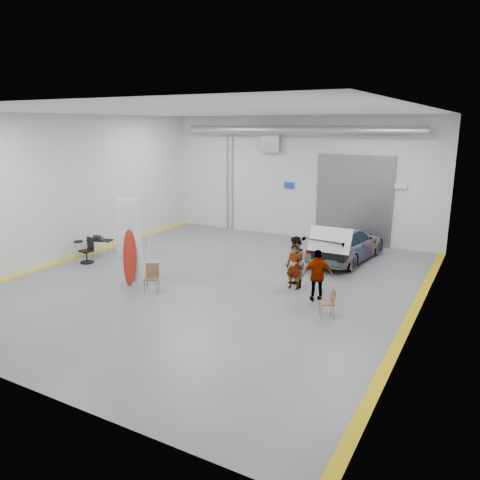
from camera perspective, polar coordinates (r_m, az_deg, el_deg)
The scene contains 13 objects.
ground at distance 17.16m, azimuth -3.15°, elevation -5.07°, with size 16.00×16.00×0.00m, color slate.
room_shell at distance 18.09m, azimuth 1.11°, elevation 9.17°, with size 14.02×16.18×6.01m.
sedan_car at distance 20.12m, azimuth 12.78°, elevation -0.44°, with size 1.97×4.84×1.40m, color white.
person_a at distance 16.27m, azimuth 6.63°, elevation -3.28°, with size 0.57×0.38×1.58m, color brown.
person_b at distance 16.37m, azimuth 6.78°, elevation -2.73°, with size 0.89×0.69×1.83m, color #54799A.
person_c at distance 15.26m, azimuth 9.45°, elevation -4.29°, with size 0.99×0.41×1.72m, color #974F32.
surfboard_display at distance 16.85m, azimuth -13.39°, elevation -1.03°, with size 0.94×0.32×3.31m.
folding_chair_near at distance 16.26m, azimuth -10.68°, elevation -5.27°, with size 0.61×0.65×0.97m.
folding_chair_far at distance 14.24m, azimuth 10.50°, elevation -8.19°, with size 0.56×0.68×0.88m.
shop_stool at distance 20.99m, azimuth -19.03°, elevation -1.15°, with size 0.40×0.40×0.79m.
work_table at distance 21.34m, azimuth -16.77°, elevation 0.04°, with size 1.17×0.82×0.87m.
office_chair at distance 20.30m, azimuth -18.09°, elevation -1.39°, with size 0.55×0.57×1.04m.
trunk_lid at distance 17.93m, azimuth 10.92°, elevation 0.28°, with size 1.64×0.99×0.04m, color silver.
Camera 1 is at (8.66, -13.71, 5.59)m, focal length 35.00 mm.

